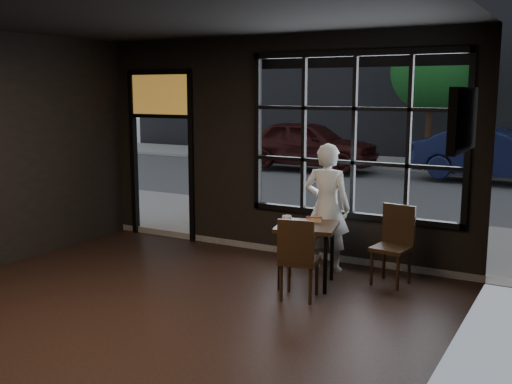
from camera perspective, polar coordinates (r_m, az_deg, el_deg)
The scene contains 16 objects.
floor at distance 6.34m, azimuth -13.35°, elevation -13.04°, with size 6.00×7.00×0.02m, color black.
ceiling at distance 5.92m, azimuth -14.61°, elevation 17.12°, with size 6.00×7.00×0.02m, color black.
wall_right at distance 4.46m, azimuth 15.47°, elevation -1.16°, with size 0.04×7.00×3.20m, color black.
window_frame at distance 8.28m, azimuth 9.31°, elevation 5.30°, with size 3.06×0.12×2.28m, color black.
stained_transom at distance 9.89m, azimuth -9.09°, elevation 9.18°, with size 1.20×0.06×0.70m, color orange.
street_asphalt at distance 28.65m, azimuth 21.20°, elevation 4.12°, with size 60.00×41.00×0.04m, color #545456.
cafe_table at distance 7.52m, azimuth 4.84°, elevation -5.97°, with size 0.72×0.72×0.78m, color black.
chair_near at distance 7.02m, azimuth 4.17°, elevation -6.27°, with size 0.42×0.42×0.98m, color black.
chair_window at distance 7.68m, azimuth 12.77°, elevation -5.03°, with size 0.43×0.43×0.99m, color black.
man at distance 8.06m, azimuth 6.76°, elevation -1.47°, with size 0.63×0.41×1.73m, color silver.
hotdog at distance 7.58m, azimuth 5.57°, elevation -2.64°, with size 0.20×0.08×0.06m, color tan, non-canonical shape.
cup at distance 7.49m, azimuth 2.95°, elevation -2.60°, with size 0.12×0.12×0.10m, color silver.
tv at distance 6.15m, azimuth 19.13°, elevation 6.53°, with size 0.12×1.06×0.62m, color black.
navy_car at distance 16.77m, azimuth 21.86°, elevation 3.38°, with size 1.44×4.14×1.36m, color #101534.
maroon_car at distance 18.21m, azimuth 4.98°, elevation 4.59°, with size 1.69×4.21×1.44m, color #330F0E.
tree_left at distance 19.75m, azimuth 16.34°, elevation 10.93°, with size 2.49×2.49×4.24m.
Camera 1 is at (4.03, -4.26, 2.41)m, focal length 42.00 mm.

